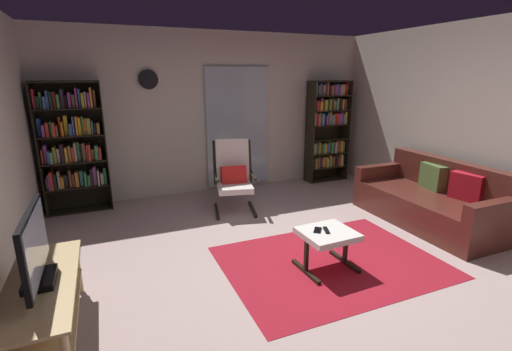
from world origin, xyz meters
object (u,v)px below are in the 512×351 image
Objects in this scene: cell_phone at (318,230)px; bookshelf_near_sofa at (327,128)px; leather_sofa at (432,201)px; wall_clock at (148,79)px; lounge_armchair at (234,174)px; tv_stand at (44,301)px; bookshelf_near_tv at (72,144)px; ottoman at (327,238)px; television at (35,250)px; tv_remote at (326,230)px.

bookshelf_near_sofa is at bearing 93.81° from cell_phone.
bookshelf_near_sofa is 2.41m from leather_sofa.
bookshelf_near_sofa is 3.21m from wall_clock.
tv_stand is at bearing -136.87° from lounge_armchair.
cell_phone is (0.21, -1.93, -0.12)m from lounge_armchair.
bookshelf_near_tv is 3.74m from ottoman.
tv_stand is at bearing 97.68° from television.
tv_stand is 1.61× the size of television.
wall_clock is at bearing 68.36° from television.
bookshelf_near_tv is at bearing 87.93° from tv_stand.
cell_phone is 3.47m from wall_clock.
leather_sofa is at bearing -33.37° from lounge_armchair.
bookshelf_near_sofa is at bearing 77.14° from tv_remote.
television is 2.81× the size of wall_clock.
leather_sofa is 4.37m from wall_clock.
lounge_armchair is at bearing 118.55° from tv_remote.
bookshelf_near_sofa reaches higher than ottoman.
leather_sofa is at bearing -86.24° from bookshelf_near_sofa.
tv_remote is 0.09m from cell_phone.
lounge_armchair reaches higher than tv_remote.
leather_sofa is at bearing 50.58° from cell_phone.
bookshelf_near_tv reaches higher than cell_phone.
bookshelf_near_tv is 1.42m from wall_clock.
cell_phone is at bearing 170.17° from tv_remote.
bookshelf_near_sofa is (4.19, -0.02, -0.01)m from bookshelf_near_tv.
television is 0.42× the size of leather_sofa.
tv_remote is at bearing -123.30° from bookshelf_near_sofa.
tv_remote is at bearing 8.30° from cell_phone.
leather_sofa is 13.40× the size of tv_remote.
bookshelf_near_tv is at bearing 158.13° from lounge_armchair.
cell_phone is (-2.06, -0.44, 0.12)m from leather_sofa.
bookshelf_near_sofa is 3.38m from cell_phone.
television is 0.44× the size of bookshelf_near_tv.
cell_phone is (-1.90, -2.74, -0.56)m from bookshelf_near_sofa.
bookshelf_near_sofa reaches higher than leather_sofa.
television is at bearing -157.34° from tv_remote.
lounge_armchair is (2.19, 2.07, -0.20)m from television.
lounge_armchair is 1.99m from tv_remote.
wall_clock is at bearing 112.92° from ottoman.
bookshelf_near_sofa reaches higher than tv_stand.
wall_clock reaches higher than cell_phone.
leather_sofa is at bearing -37.63° from wall_clock.
bookshelf_near_tv reaches higher than tv_remote.
wall_clock reaches higher than lounge_armchair.
bookshelf_near_tv reaches higher than bookshelf_near_sofa.
television is (0.00, -0.02, 0.41)m from tv_stand.
leather_sofa is 2.10m from cell_phone.
cell_phone reaches higher than ottoman.
wall_clock is at bearing 150.45° from cell_phone.
bookshelf_near_tv is 3.63m from cell_phone.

